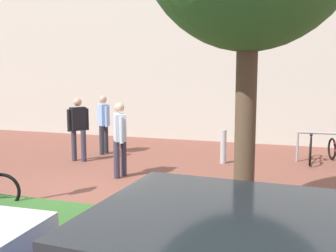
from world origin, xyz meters
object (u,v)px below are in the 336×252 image
at_px(bollard_steel, 223,147).
at_px(person_suited_navy, 78,125).
at_px(person_shirt_white, 120,135).
at_px(person_shirt_blue, 103,121).

bearing_deg(bollard_steel, person_suited_navy, -166.11).
bearing_deg(person_suited_navy, person_shirt_white, -33.56).
relative_size(bollard_steel, person_suited_navy, 0.52).
relative_size(person_suited_navy, person_shirt_white, 1.00).
bearing_deg(bollard_steel, person_shirt_blue, 177.54).
xyz_separation_m(bollard_steel, person_shirt_white, (-2.01, -2.11, 0.53)).
xyz_separation_m(person_suited_navy, person_shirt_blue, (0.20, 1.09, 0.00)).
relative_size(bollard_steel, person_shirt_blue, 0.52).
xyz_separation_m(person_suited_navy, person_shirt_white, (1.77, -1.17, 0.00)).
height_order(person_shirt_blue, person_shirt_white, same).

